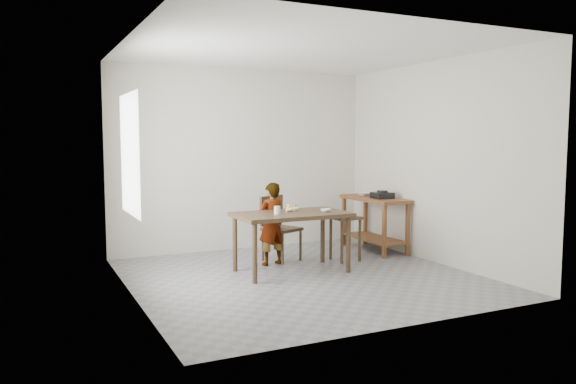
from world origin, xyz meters
name	(u,v)px	position (x,y,z in m)	size (l,w,h in m)	color
floor	(302,279)	(0.00, 0.00, -0.02)	(4.00, 4.00, 0.04)	slate
ceiling	(303,48)	(0.00, 0.00, 2.72)	(4.00, 4.00, 0.04)	white
wall_back	(242,160)	(0.00, 2.02, 1.35)	(4.00, 0.04, 2.70)	beige
wall_front	(409,176)	(0.00, -2.02, 1.35)	(4.00, 0.04, 2.70)	beige
wall_left	(128,170)	(-2.02, 0.00, 1.35)	(0.04, 4.00, 2.70)	beige
wall_right	(436,162)	(2.02, 0.00, 1.35)	(0.04, 4.00, 2.70)	beige
window_pane	(130,154)	(-1.97, 0.20, 1.50)	(0.02, 1.10, 1.30)	white
dining_table	(291,242)	(0.00, 0.30, 0.38)	(1.40, 0.80, 0.75)	#402E1C
prep_counter	(374,224)	(1.72, 1.00, 0.40)	(0.50, 1.20, 0.80)	brown
child	(271,224)	(-0.07, 0.77, 0.55)	(0.40, 0.26, 1.10)	silver
dining_chair	(282,229)	(0.17, 0.95, 0.44)	(0.43, 0.43, 0.88)	#402E1C
stool	(345,238)	(0.96, 0.58, 0.31)	(0.35, 0.35, 0.62)	#402E1C
glass_tumbler	(277,210)	(-0.21, 0.26, 0.80)	(0.08, 0.08, 0.10)	silver
small_bowl	(326,210)	(0.43, 0.19, 0.77)	(0.13, 0.13, 0.04)	silver
banana	(292,209)	(0.06, 0.41, 0.78)	(0.18, 0.13, 0.06)	#E9D558
serving_bowl	(364,194)	(1.69, 1.25, 0.83)	(0.21, 0.21, 0.05)	silver
gas_burner	(382,195)	(1.73, 0.82, 0.84)	(0.26, 0.26, 0.09)	black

